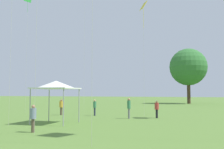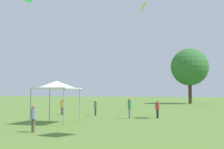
# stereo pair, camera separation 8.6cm
# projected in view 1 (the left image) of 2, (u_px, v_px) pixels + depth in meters

# --- Properties ---
(person_standing_0) EXTENTS (0.49, 0.49, 1.55)m
(person_standing_0) POSITION_uv_depth(u_px,v_px,m) (157.00, 108.00, 23.18)
(person_standing_0) COLOR black
(person_standing_0) RESTS_ON ground
(person_standing_1) EXTENTS (0.45, 0.45, 1.54)m
(person_standing_1) POSITION_uv_depth(u_px,v_px,m) (33.00, 116.00, 14.72)
(person_standing_1) COLOR brown
(person_standing_1) RESTS_ON ground
(person_standing_3) EXTENTS (0.34, 0.34, 1.57)m
(person_standing_3) POSITION_uv_depth(u_px,v_px,m) (95.00, 106.00, 25.64)
(person_standing_3) COLOR #282D42
(person_standing_3) RESTS_ON ground
(person_standing_6) EXTENTS (0.56, 0.56, 1.58)m
(person_standing_6) POSITION_uv_depth(u_px,v_px,m) (61.00, 106.00, 26.33)
(person_standing_6) COLOR brown
(person_standing_6) RESTS_ON ground
(person_standing_7) EXTENTS (0.39, 0.39, 1.77)m
(person_standing_7) POSITION_uv_depth(u_px,v_px,m) (129.00, 106.00, 22.69)
(person_standing_7) COLOR slate
(person_standing_7) RESTS_ON ground
(canopy_tent) EXTENTS (3.16, 3.16, 3.11)m
(canopy_tent) POSITION_uv_depth(u_px,v_px,m) (56.00, 85.00, 19.16)
(canopy_tent) COLOR white
(canopy_tent) RESTS_ON ground
(kite_1) EXTENTS (0.44, 1.02, 13.96)m
(kite_1) POSITION_uv_depth(u_px,v_px,m) (28.00, 2.00, 30.85)
(kite_1) COLOR green
(kite_1) RESTS_ON ground
(kite_7) EXTENTS (0.97, 1.04, 11.24)m
(kite_7) POSITION_uv_depth(u_px,v_px,m) (143.00, 10.00, 25.84)
(kite_7) COLOR yellow
(kite_7) RESTS_ON ground
(distant_tree_0) EXTENTS (7.80, 7.80, 11.62)m
(distant_tree_0) POSITION_uv_depth(u_px,v_px,m) (188.00, 67.00, 55.25)
(distant_tree_0) COLOR #473323
(distant_tree_0) RESTS_ON ground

